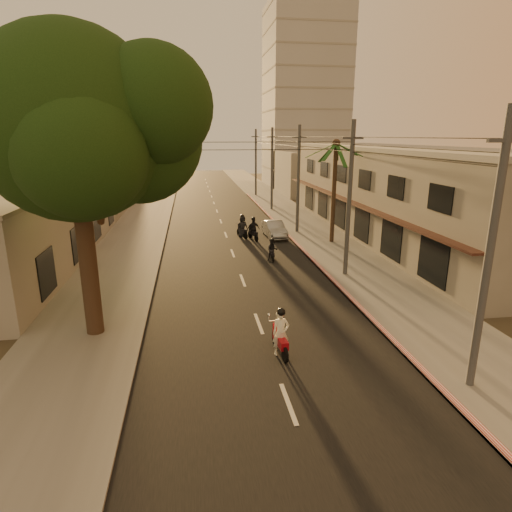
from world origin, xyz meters
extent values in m
plane|color=#383023|center=(0.00, 0.00, 0.00)|extent=(160.00, 160.00, 0.00)
cube|color=black|center=(0.00, 20.00, 0.01)|extent=(10.00, 140.00, 0.02)
cube|color=slate|center=(7.50, 20.00, 0.06)|extent=(5.00, 140.00, 0.12)
cube|color=slate|center=(-7.50, 20.00, 0.06)|extent=(5.00, 140.00, 0.12)
cube|color=red|center=(5.10, 15.00, 0.10)|extent=(0.20, 60.00, 0.20)
cube|color=gray|center=(14.00, 18.00, 3.50)|extent=(8.00, 34.00, 7.00)
cube|color=#9C968D|center=(14.00, 18.00, 7.15)|extent=(8.20, 34.20, 0.30)
cube|color=#3B1E17|center=(9.70, 18.00, 3.10)|extent=(0.80, 34.00, 0.12)
cube|color=#9C968D|center=(-14.00, 14.00, 2.50)|extent=(8.00, 24.00, 5.00)
cube|color=gray|center=(-14.00, 14.00, 5.10)|extent=(8.20, 24.20, 0.20)
cube|color=#B7B5B2|center=(16.00, 56.00, 14.00)|extent=(12.00, 12.00, 28.00)
cylinder|color=black|center=(-7.00, 2.00, 3.00)|extent=(0.70, 0.70, 6.00)
cylinder|color=black|center=(-6.20, 2.40, 6.00)|extent=(1.22, 2.17, 3.04)
cylinder|color=black|center=(-7.60, 1.70, 6.20)|extent=(1.31, 1.49, 2.73)
sphere|color=black|center=(-7.00, 2.00, 8.50)|extent=(7.20, 7.20, 7.20)
sphere|color=black|center=(-4.80, 3.00, 8.00)|extent=(5.20, 5.20, 5.20)
sphere|color=black|center=(-8.80, 2.80, 8.20)|extent=(4.80, 4.80, 4.80)
sphere|color=black|center=(-6.40, 0.20, 7.60)|extent=(4.60, 4.60, 4.60)
sphere|color=black|center=(-4.00, 1.50, 9.20)|extent=(4.40, 4.40, 4.40)
sphere|color=black|center=(-5.80, 4.40, 9.60)|extent=(4.40, 4.40, 4.40)
cylinder|color=black|center=(8.00, 16.00, 3.80)|extent=(0.32, 0.32, 7.60)
sphere|color=black|center=(8.00, 16.00, 7.60)|extent=(0.60, 0.60, 0.60)
cylinder|color=#38383A|center=(6.20, -4.00, 4.50)|extent=(0.26, 0.26, 9.00)
cube|color=#38383A|center=(6.20, -4.00, 8.00)|extent=(1.20, 0.12, 0.12)
cylinder|color=#38383A|center=(6.20, 8.00, 4.50)|extent=(0.26, 0.26, 9.00)
cube|color=#38383A|center=(6.20, 8.00, 8.00)|extent=(1.20, 0.12, 0.12)
cylinder|color=#38383A|center=(6.20, 20.00, 4.50)|extent=(0.26, 0.26, 9.00)
cube|color=#38383A|center=(6.20, 20.00, 8.00)|extent=(1.20, 0.12, 0.12)
cylinder|color=#38383A|center=(6.20, 32.00, 4.50)|extent=(0.26, 0.26, 9.00)
cube|color=#38383A|center=(6.20, 32.00, 8.00)|extent=(1.20, 0.12, 0.12)
cylinder|color=#38383A|center=(6.20, 44.00, 4.50)|extent=(0.26, 0.26, 9.00)
cube|color=#38383A|center=(6.20, 44.00, 8.00)|extent=(1.20, 0.12, 0.12)
cube|color=#9C968D|center=(14.00, 45.00, 3.00)|extent=(8.00, 14.00, 6.00)
cube|color=#9C968D|center=(-14.00, 34.00, 2.20)|extent=(8.00, 14.00, 4.40)
cube|color=#9C968D|center=(-14.00, 52.00, 3.50)|extent=(8.00, 14.00, 7.00)
cylinder|color=black|center=(0.34, -0.11, 0.30)|extent=(0.16, 0.61, 0.60)
cylinder|color=black|center=(0.44, -1.46, 0.30)|extent=(0.16, 0.61, 0.60)
cube|color=#A30C18|center=(0.39, -0.87, 0.59)|extent=(0.40, 1.21, 0.32)
cube|color=#A30C18|center=(0.35, -0.33, 0.76)|extent=(0.33, 0.13, 0.65)
cylinder|color=silver|center=(0.34, -0.20, 1.13)|extent=(0.60, 0.09, 0.04)
imported|color=white|center=(0.39, -0.87, 0.91)|extent=(0.73, 0.54, 1.81)
sphere|color=black|center=(0.39, -0.87, 1.76)|extent=(0.32, 0.32, 0.32)
sphere|color=silver|center=(0.04, -0.25, 1.40)|extent=(0.13, 0.13, 0.13)
sphere|color=silver|center=(0.65, -0.20, 1.40)|extent=(0.13, 0.13, 0.13)
cylinder|color=black|center=(2.54, 12.41, 0.25)|extent=(0.15, 0.50, 0.49)
cylinder|color=black|center=(2.41, 11.32, 0.25)|extent=(0.15, 0.50, 0.49)
cube|color=black|center=(2.47, 11.80, 0.48)|extent=(0.36, 0.99, 0.26)
cube|color=black|center=(2.52, 12.23, 0.62)|extent=(0.27, 0.12, 0.53)
cylinder|color=silver|center=(2.53, 12.34, 0.92)|extent=(0.49, 0.10, 0.04)
imported|color=black|center=(2.47, 11.80, 0.74)|extent=(0.85, 0.73, 1.48)
sphere|color=black|center=(2.47, 11.80, 1.43)|extent=(0.26, 0.26, 0.26)
cylinder|color=black|center=(1.87, 18.56, 0.30)|extent=(0.25, 0.61, 0.60)
cylinder|color=black|center=(2.20, 17.26, 0.30)|extent=(0.25, 0.61, 0.60)
cube|color=black|center=(2.06, 17.83, 0.59)|extent=(0.59, 1.22, 0.32)
cube|color=black|center=(1.92, 18.35, 0.75)|extent=(0.34, 0.18, 0.64)
cylinder|color=silver|center=(1.89, 18.48, 1.13)|extent=(0.58, 0.19, 0.04)
imported|color=black|center=(2.06, 17.83, 0.90)|extent=(1.27, 0.95, 1.80)
sphere|color=black|center=(2.06, 17.83, 1.75)|extent=(0.32, 0.32, 0.32)
cylinder|color=black|center=(1.07, 19.54, 0.30)|extent=(0.29, 0.61, 0.61)
cylinder|color=black|center=(1.47, 18.25, 0.30)|extent=(0.29, 0.61, 0.61)
cube|color=black|center=(1.29, 18.82, 0.60)|extent=(0.65, 1.23, 0.33)
cube|color=black|center=(1.13, 19.34, 0.76)|extent=(0.34, 0.20, 0.65)
cylinder|color=silver|center=(1.09, 19.46, 1.14)|extent=(0.58, 0.22, 0.04)
imported|color=black|center=(1.29, 18.82, 0.91)|extent=(1.22, 1.09, 1.82)
sphere|color=black|center=(1.29, 18.82, 1.77)|extent=(0.33, 0.33, 0.33)
imported|color=#929599|center=(3.92, 18.66, 0.67)|extent=(1.80, 4.21, 1.34)
camera|label=1|loc=(-2.75, -15.39, 8.13)|focal=30.00mm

